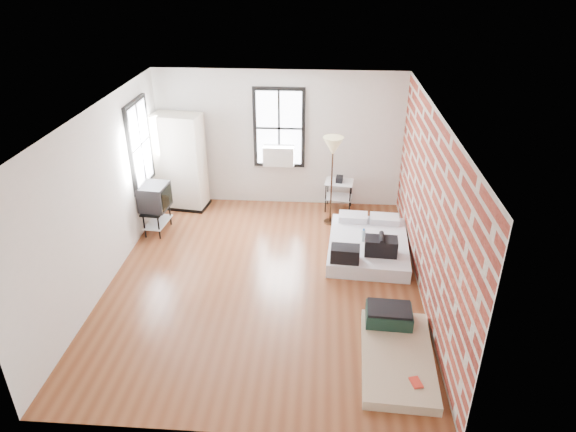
# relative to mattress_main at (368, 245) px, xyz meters

# --- Properties ---
(ground) EXTENTS (6.00, 6.00, 0.00)m
(ground) POSITION_rel_mattress_main_xyz_m (-1.74, -1.01, -0.16)
(ground) COLOR brown
(ground) RESTS_ON ground
(room_shell) EXTENTS (5.02, 6.02, 2.80)m
(room_shell) POSITION_rel_mattress_main_xyz_m (-1.51, -0.65, 1.57)
(room_shell) COLOR silver
(room_shell) RESTS_ON ground
(mattress_main) EXTENTS (1.49, 1.95, 0.60)m
(mattress_main) POSITION_rel_mattress_main_xyz_m (0.00, 0.00, 0.00)
(mattress_main) COLOR white
(mattress_main) RESTS_ON ground
(mattress_bare) EXTENTS (1.00, 1.79, 0.38)m
(mattress_bare) POSITION_rel_mattress_main_xyz_m (0.19, -2.58, -0.05)
(mattress_bare) COLOR tan
(mattress_bare) RESTS_ON ground
(wardrobe) EXTENTS (1.07, 0.71, 1.98)m
(wardrobe) POSITION_rel_mattress_main_xyz_m (-3.74, 1.64, 0.82)
(wardrobe) COLOR black
(wardrobe) RESTS_ON ground
(side_table) EXTENTS (0.61, 0.51, 0.74)m
(side_table) POSITION_rel_mattress_main_xyz_m (-0.50, 1.71, 0.34)
(side_table) COLOR black
(side_table) RESTS_ON ground
(floor_lamp) EXTENTS (0.38, 0.38, 1.77)m
(floor_lamp) POSITION_rel_mattress_main_xyz_m (-0.67, 1.09, 1.36)
(floor_lamp) COLOR black
(floor_lamp) RESTS_ON ground
(tv_stand) EXTENTS (0.53, 0.72, 0.97)m
(tv_stand) POSITION_rel_mattress_main_xyz_m (-3.96, 0.52, 0.53)
(tv_stand) COLOR black
(tv_stand) RESTS_ON ground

